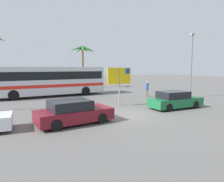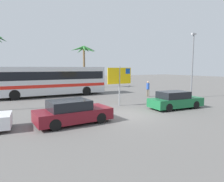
# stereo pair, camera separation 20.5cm
# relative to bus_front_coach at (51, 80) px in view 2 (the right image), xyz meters

# --- Properties ---
(ground) EXTENTS (120.00, 120.00, 0.00)m
(ground) POSITION_rel_bus_front_coach_xyz_m (2.46, -11.37, -1.78)
(ground) COLOR #605E5B
(bus_front_coach) EXTENTS (11.79, 2.65, 3.17)m
(bus_front_coach) POSITION_rel_bus_front_coach_xyz_m (0.00, 0.00, 0.00)
(bus_front_coach) COLOR silver
(bus_front_coach) RESTS_ON ground
(ferry_sign) EXTENTS (2.20, 0.17, 3.20)m
(ferry_sign) POSITION_rel_bus_front_coach_xyz_m (3.79, -8.40, 0.54)
(ferry_sign) COLOR gray
(ferry_sign) RESTS_ON ground
(car_green) EXTENTS (4.27, 1.90, 1.32)m
(car_green) POSITION_rel_bus_front_coach_xyz_m (6.89, -11.39, -1.15)
(car_green) COLOR #196638
(car_green) RESTS_ON ground
(car_maroon) EXTENTS (4.25, 2.13, 1.32)m
(car_maroon) POSITION_rel_bus_front_coach_xyz_m (-1.24, -11.66, -1.15)
(car_maroon) COLOR maroon
(car_maroon) RESTS_ON ground
(pedestrian_near_sign) EXTENTS (0.32, 0.32, 1.67)m
(pedestrian_near_sign) POSITION_rel_bus_front_coach_xyz_m (9.04, -5.42, -0.80)
(pedestrian_near_sign) COLOR #706656
(pedestrian_near_sign) RESTS_ON ground
(lamp_post_right_side) EXTENTS (0.56, 0.20, 6.55)m
(lamp_post_right_side) POSITION_rel_bus_front_coach_xyz_m (12.57, -8.09, 1.81)
(lamp_post_right_side) COLOR slate
(lamp_post_right_side) RESTS_ON ground
(palm_tree_seaside) EXTENTS (3.92, 3.84, 6.40)m
(palm_tree_seaside) POSITION_rel_bus_front_coach_xyz_m (6.45, 6.79, 3.55)
(palm_tree_seaside) COLOR brown
(palm_tree_seaside) RESTS_ON ground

